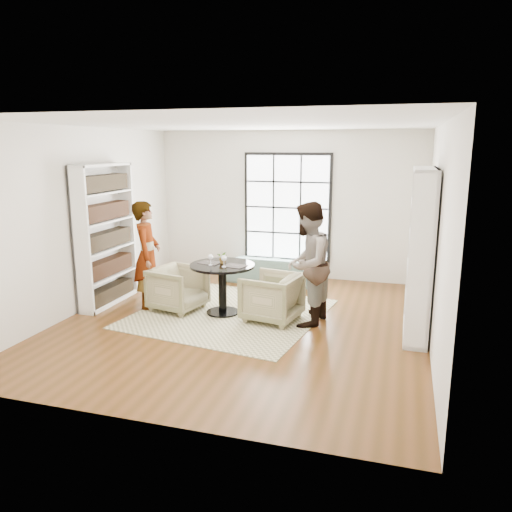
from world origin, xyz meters
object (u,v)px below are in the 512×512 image
(person_right, at_px, (307,264))
(flower_centerpiece, at_px, (223,257))
(armchair_right, at_px, (272,297))
(pedestal_table, at_px, (222,278))
(person_left, at_px, (147,255))
(sofa, at_px, (273,269))
(wine_glass_right, at_px, (224,259))
(wine_glass_left, at_px, (211,257))
(armchair_left, at_px, (178,289))

(person_right, xyz_separation_m, flower_centerpiece, (-1.40, 0.14, -0.01))
(armchair_right, relative_size, person_right, 0.44)
(pedestal_table, height_order, person_left, person_left)
(pedestal_table, distance_m, person_right, 1.44)
(pedestal_table, xyz_separation_m, sofa, (0.28, 2.14, -0.34))
(pedestal_table, bearing_deg, armchair_right, -4.80)
(wine_glass_right, bearing_deg, wine_glass_left, 168.15)
(armchair_left, height_order, wine_glass_left, wine_glass_left)
(sofa, relative_size, armchair_right, 2.17)
(armchair_right, distance_m, flower_centerpiece, 1.02)
(wine_glass_right, bearing_deg, person_right, 4.09)
(armchair_left, relative_size, person_left, 0.45)
(sofa, bearing_deg, wine_glass_left, 80.27)
(sofa, height_order, armchair_right, armchair_right)
(sofa, xyz_separation_m, wine_glass_right, (-0.19, -2.30, 0.70))
(pedestal_table, bearing_deg, wine_glass_right, -60.99)
(armchair_right, bearing_deg, wine_glass_right, -72.40)
(pedestal_table, xyz_separation_m, flower_centerpiece, (-0.00, 0.06, 0.33))
(person_right, height_order, flower_centerpiece, person_right)
(armchair_left, height_order, wine_glass_right, wine_glass_right)
(sofa, height_order, wine_glass_right, wine_glass_right)
(person_right, bearing_deg, wine_glass_left, -81.11)
(wine_glass_left, bearing_deg, armchair_right, 2.41)
(person_left, height_order, wine_glass_right, person_left)
(sofa, height_order, person_right, person_right)
(pedestal_table, distance_m, armchair_left, 0.81)
(sofa, xyz_separation_m, person_right, (1.11, -2.21, 0.68))
(person_right, relative_size, flower_centerpiece, 9.25)
(armchair_right, bearing_deg, pedestal_table, -84.26)
(armchair_left, relative_size, armchair_right, 0.97)
(person_left, relative_size, flower_centerpiece, 8.86)
(wine_glass_left, height_order, wine_glass_right, wine_glass_right)
(sofa, bearing_deg, pedestal_table, 83.71)
(armchair_left, height_order, person_right, person_right)
(wine_glass_left, bearing_deg, person_right, 1.55)
(flower_centerpiece, bearing_deg, armchair_left, -173.70)
(armchair_right, distance_m, person_left, 2.24)
(wine_glass_right, height_order, flower_centerpiece, flower_centerpiece)
(armchair_left, distance_m, person_right, 2.25)
(sofa, distance_m, flower_centerpiece, 2.20)
(sofa, height_order, flower_centerpiece, flower_centerpiece)
(armchair_left, bearing_deg, pedestal_table, -75.77)
(pedestal_table, height_order, flower_centerpiece, flower_centerpiece)
(person_left, bearing_deg, sofa, -54.52)
(wine_glass_right, bearing_deg, armchair_right, 7.06)
(pedestal_table, distance_m, armchair_right, 0.88)
(pedestal_table, relative_size, flower_centerpiece, 5.12)
(person_right, distance_m, wine_glass_left, 1.55)
(armchair_left, height_order, flower_centerpiece, flower_centerpiece)
(pedestal_table, relative_size, person_left, 0.58)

